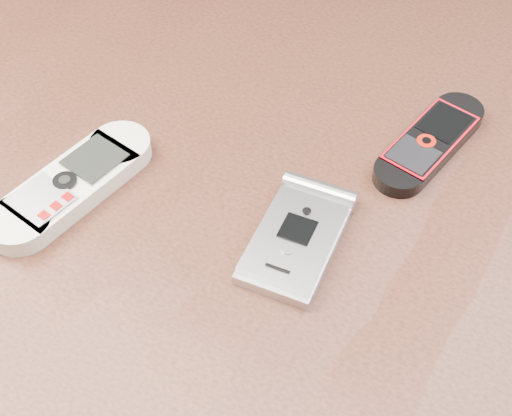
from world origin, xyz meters
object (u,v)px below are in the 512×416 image
(table, at_px, (251,295))
(motorola_razr, at_px, (296,238))
(nokia_white, at_px, (73,184))
(nokia_black_red, at_px, (430,142))

(table, xyz_separation_m, motorola_razr, (0.04, -0.01, 0.11))
(table, bearing_deg, nokia_white, -159.28)
(nokia_black_red, distance_m, motorola_razr, 0.15)
(nokia_black_red, xyz_separation_m, motorola_razr, (-0.04, -0.14, 0.00))
(table, relative_size, nokia_white, 8.28)
(table, distance_m, nokia_white, 0.18)
(nokia_black_red, bearing_deg, table, -114.22)
(nokia_black_red, height_order, motorola_razr, motorola_razr)
(table, bearing_deg, nokia_black_red, 56.49)
(nokia_black_red, bearing_deg, nokia_white, -130.61)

